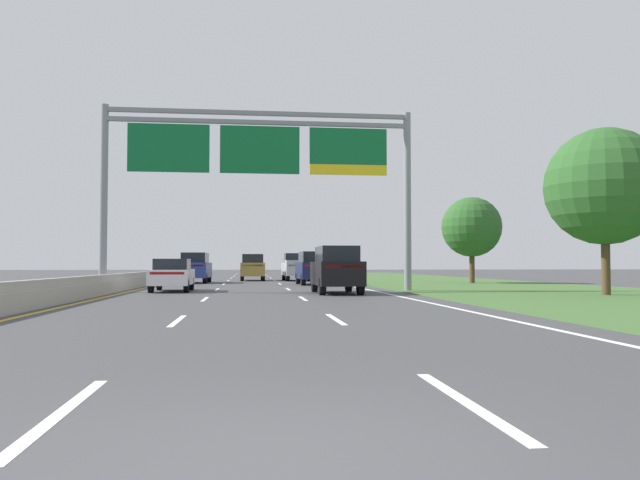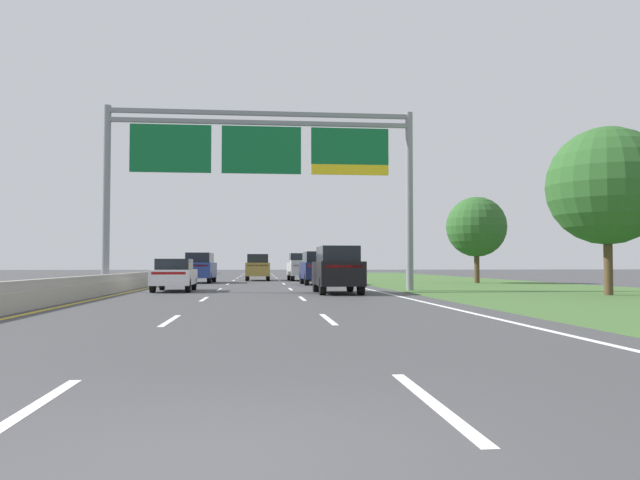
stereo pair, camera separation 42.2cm
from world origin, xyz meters
name	(u,v)px [view 1 (the left image)]	position (x,y,z in m)	size (l,w,h in m)	color
ground_plane	(252,285)	(0.00, 35.00, 0.00)	(220.00, 220.00, 0.00)	#3D3D3F
lane_striping	(252,285)	(0.00, 34.54, 0.00)	(11.96, 106.00, 0.01)	white
grass_verge_right	(468,284)	(13.95, 35.00, 0.01)	(14.00, 110.00, 0.02)	#3D602D
median_barrier_concrete	(144,280)	(-6.60, 35.00, 0.35)	(0.60, 110.00, 0.85)	#A8A399
overhead_sign_gantry	(260,160)	(0.30, 25.97, 6.38)	(15.06, 0.42, 8.91)	gray
pickup_truck_silver	(296,267)	(3.57, 45.78, 1.07)	(2.11, 5.44, 2.20)	#B2B5BA
car_navy_right_lane_suv	(313,268)	(3.91, 35.74, 1.10)	(2.00, 4.74, 2.11)	#161E47
car_blue_left_lane_suv	(195,267)	(-3.95, 40.28, 1.10)	(2.03, 4.75, 2.11)	navy
car_white_left_lane_sedan	(172,274)	(-3.90, 26.58, 0.82)	(1.87, 4.42, 1.57)	silver
car_black_right_lane_suv	(336,269)	(3.71, 23.60, 1.10)	(1.90, 4.70, 2.11)	black
car_gold_centre_lane_suv	(253,267)	(0.09, 46.28, 1.10)	(1.90, 4.70, 2.11)	#A38438
roadside_tree_near	(604,187)	(14.79, 20.54, 4.61)	(4.97, 4.97, 7.10)	#4C3823
roadside_tree_mid	(472,227)	(15.14, 37.41, 3.89)	(4.14, 4.14, 5.97)	#4C3823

